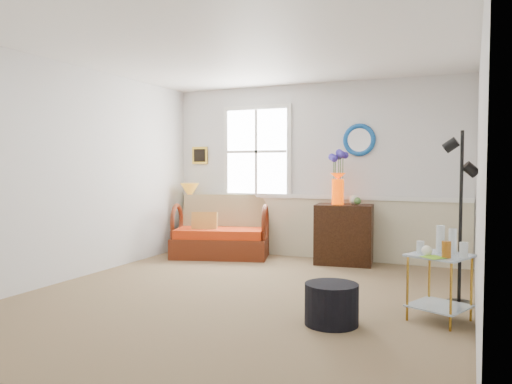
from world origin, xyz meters
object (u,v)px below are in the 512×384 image
at_px(side_table, 439,288).
at_px(loveseat, 221,226).
at_px(cabinet, 344,234).
at_px(floor_lamp, 461,218).
at_px(ottoman, 332,304).
at_px(lamp_stand, 192,234).

bearing_deg(side_table, loveseat, 147.96).
xyz_separation_m(cabinet, floor_lamp, (1.54, -1.58, 0.44)).
xyz_separation_m(cabinet, ottoman, (0.54, -2.70, -0.24)).
distance_m(lamp_stand, floor_lamp, 4.44).
height_order(cabinet, side_table, cabinet).
relative_size(loveseat, cabinet, 1.69).
relative_size(lamp_stand, floor_lamp, 0.32).
bearing_deg(lamp_stand, cabinet, -2.10).
distance_m(lamp_stand, cabinet, 2.54).
distance_m(cabinet, floor_lamp, 2.25).
bearing_deg(loveseat, lamp_stand, 140.64).
relative_size(cabinet, floor_lamp, 0.49).
relative_size(lamp_stand, cabinet, 0.65).
height_order(lamp_stand, side_table, side_table).
bearing_deg(lamp_stand, side_table, -30.52).
distance_m(side_table, floor_lamp, 0.87).
relative_size(loveseat, lamp_stand, 2.59).
bearing_deg(cabinet, ottoman, -85.43).
relative_size(loveseat, floor_lamp, 0.82).
xyz_separation_m(floor_lamp, ottoman, (-1.00, -1.12, -0.68)).
height_order(loveseat, ottoman, loveseat).
bearing_deg(ottoman, loveseat, 133.62).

